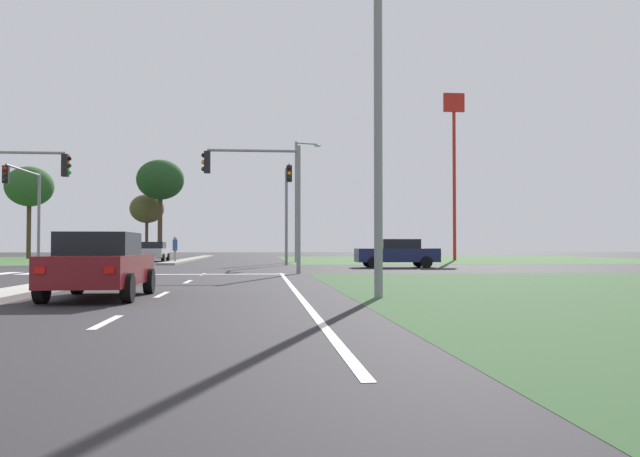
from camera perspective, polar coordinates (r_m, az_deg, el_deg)
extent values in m
plane|color=#282628|center=(36.31, -14.55, -3.37)|extent=(200.00, 200.00, 0.00)
cube|color=#385B2D|center=(63.42, 12.83, -2.57)|extent=(35.00, 35.00, 0.01)
cube|color=#ADA89E|center=(17.85, -24.56, -5.01)|extent=(1.20, 22.00, 0.14)
cube|color=gray|center=(61.10, -10.73, -2.56)|extent=(1.20, 36.00, 0.14)
cube|color=silver|center=(11.13, -17.73, -7.60)|extent=(0.14, 2.00, 0.01)
cube|color=silver|center=(17.02, -13.32, -5.50)|extent=(0.14, 2.00, 0.01)
cube|color=silver|center=(22.96, -11.20, -4.47)|extent=(0.14, 2.00, 0.01)
cube|color=silver|center=(28.93, -9.95, -3.87)|extent=(0.14, 2.00, 0.01)
cube|color=silver|center=(17.87, -2.12, -5.35)|extent=(0.14, 24.00, 0.01)
cube|color=silver|center=(28.91, -9.36, -3.87)|extent=(6.40, 0.50, 0.01)
cube|color=silver|center=(32.59, -25.23, -3.48)|extent=(0.70, 2.80, 0.01)
cube|color=silver|center=(32.22, -23.30, -3.52)|extent=(0.70, 2.80, 0.01)
cube|color=silver|center=(31.88, -21.33, -3.57)|extent=(0.70, 2.80, 0.01)
cube|color=silver|center=(31.58, -19.32, -3.60)|extent=(0.70, 2.80, 0.01)
cube|color=silver|center=(31.32, -17.28, -3.64)|extent=(0.70, 2.80, 0.01)
cube|color=maroon|center=(16.26, -18.18, -3.35)|extent=(1.76, 4.31, 0.67)
cube|color=black|center=(16.10, -18.29, -1.24)|extent=(1.55, 1.98, 0.52)
cube|color=red|center=(14.33, -22.76, -3.30)|extent=(0.20, 0.04, 0.14)
cube|color=red|center=(13.98, -17.51, -3.39)|extent=(0.20, 0.04, 0.14)
cylinder|color=black|center=(17.82, -19.96, -4.26)|extent=(0.22, 0.64, 0.64)
cylinder|color=black|center=(17.46, -14.35, -4.36)|extent=(0.22, 0.64, 0.64)
cylinder|color=black|center=(15.17, -22.63, -4.72)|extent=(0.22, 0.64, 0.64)
cylinder|color=black|center=(14.74, -16.06, -4.88)|extent=(0.22, 0.64, 0.64)
cube|color=#B7B7BC|center=(54.29, -13.98, -2.03)|extent=(1.85, 4.38, 0.71)
cube|color=black|center=(54.43, -13.95, -1.39)|extent=(1.63, 2.01, 0.52)
cube|color=red|center=(56.37, -12.93, -1.95)|extent=(0.20, 0.04, 0.14)
cube|color=red|center=(56.58, -14.35, -1.94)|extent=(0.20, 0.04, 0.14)
cylinder|color=black|center=(52.77, -13.22, -2.44)|extent=(0.22, 0.64, 0.64)
cylinder|color=black|center=(53.06, -15.21, -2.42)|extent=(0.22, 0.64, 0.64)
cylinder|color=black|center=(55.55, -12.82, -2.39)|extent=(0.22, 0.64, 0.64)
cylinder|color=black|center=(55.82, -14.71, -2.38)|extent=(0.22, 0.64, 0.64)
cube|color=#161E47|center=(37.83, 6.55, -2.27)|extent=(4.58, 1.85, 0.76)
cube|color=black|center=(37.86, 6.77, -1.30)|extent=(2.11, 1.63, 0.52)
cube|color=red|center=(37.69, 10.21, -2.15)|extent=(0.04, 0.20, 0.14)
cube|color=red|center=(39.04, 9.66, -2.13)|extent=(0.04, 0.20, 0.14)
cylinder|color=black|center=(36.65, 4.60, -2.89)|extent=(0.64, 0.22, 0.64)
cylinder|color=black|center=(38.48, 4.13, -2.83)|extent=(0.64, 0.22, 0.64)
cylinder|color=black|center=(37.26, 9.05, -2.86)|extent=(0.64, 0.22, 0.64)
cylinder|color=black|center=(39.06, 8.38, -2.80)|extent=(0.64, 0.22, 0.64)
cylinder|color=gray|center=(42.48, -2.88, 1.02)|extent=(0.18, 0.18, 6.17)
cylinder|color=gray|center=(40.76, -2.77, 5.13)|extent=(0.12, 3.92, 0.12)
cube|color=black|center=(38.75, -2.64, 4.69)|extent=(0.32, 0.26, 0.95)
sphere|color=#360503|center=(38.63, -2.63, 5.16)|extent=(0.20, 0.20, 0.20)
sphere|color=orange|center=(38.60, -2.63, 4.72)|extent=(0.20, 0.20, 0.20)
sphere|color=black|center=(38.56, -2.63, 4.27)|extent=(0.20, 0.20, 0.20)
cylinder|color=gray|center=(29.30, -1.84, 1.63)|extent=(0.18, 0.18, 5.62)
cylinder|color=gray|center=(29.50, -5.71, 6.61)|extent=(3.96, 0.12, 0.12)
cube|color=black|center=(29.52, -9.58, 5.59)|extent=(0.26, 0.32, 0.95)
sphere|color=#360503|center=(29.57, -9.89, 6.17)|extent=(0.20, 0.20, 0.20)
sphere|color=orange|center=(29.53, -9.89, 5.59)|extent=(0.20, 0.20, 0.20)
sphere|color=black|center=(29.50, -9.89, 5.01)|extent=(0.20, 0.20, 0.20)
cylinder|color=gray|center=(31.41, -25.52, 5.88)|extent=(5.26, 0.12, 0.12)
cube|color=black|center=(30.54, -20.88, 5.04)|extent=(0.26, 0.32, 0.95)
sphere|color=#360503|center=(30.53, -20.58, 5.61)|extent=(0.20, 0.20, 0.20)
sphere|color=#3A2405|center=(30.50, -20.59, 5.05)|extent=(0.20, 0.20, 0.20)
sphere|color=green|center=(30.46, -20.59, 4.49)|extent=(0.20, 0.20, 0.20)
cylinder|color=gray|center=(44.53, -22.82, 0.79)|extent=(0.18, 0.18, 5.81)
cylinder|color=gray|center=(42.15, -23.91, 4.55)|extent=(0.12, 5.44, 0.12)
cube|color=black|center=(39.54, -25.18, 4.19)|extent=(0.32, 0.26, 0.95)
sphere|color=red|center=(39.42, -25.26, 4.65)|extent=(0.20, 0.20, 0.20)
sphere|color=#3A2405|center=(39.39, -25.26, 4.21)|extent=(0.20, 0.20, 0.20)
sphere|color=black|center=(39.36, -25.27, 3.78)|extent=(0.20, 0.20, 0.20)
cylinder|color=gray|center=(15.92, 4.97, 9.01)|extent=(0.20, 0.20, 8.21)
cylinder|color=gray|center=(50.62, -2.04, 2.29)|extent=(0.20, 0.20, 9.12)
cylinder|color=gray|center=(51.39, -1.12, 7.23)|extent=(1.69, 0.56, 0.10)
ellipsoid|color=#B2B2A8|center=(51.67, -0.21, 7.07)|extent=(0.56, 0.28, 0.20)
cylinder|color=#9E8966|center=(48.80, -12.25, -2.29)|extent=(0.16, 0.16, 0.76)
cylinder|color=#335184|center=(48.80, -12.25, -1.38)|extent=(0.34, 0.34, 0.79)
sphere|color=tan|center=(48.80, -12.24, -0.79)|extent=(0.22, 0.22, 0.22)
cylinder|color=red|center=(58.50, 11.37, 3.58)|extent=(0.28, 0.28, 12.75)
cube|color=red|center=(59.57, 11.33, 10.47)|extent=(1.80, 0.30, 1.60)
torus|color=yellow|center=(59.62, 10.91, 10.46)|extent=(0.96, 0.16, 0.96)
torus|color=yellow|center=(59.84, 11.65, 10.42)|extent=(0.96, 0.16, 0.96)
cylinder|color=#423323|center=(71.01, -23.55, -0.04)|extent=(0.42, 0.42, 5.78)
ellipsoid|color=#285123|center=(71.23, -23.51, 3.30)|extent=(4.59, 4.59, 3.90)
cylinder|color=#423323|center=(69.76, -13.47, 0.27)|extent=(0.47, 0.47, 6.66)
ellipsoid|color=#1E421E|center=(70.06, -13.44, 4.07)|extent=(4.78, 4.78, 4.06)
cylinder|color=#423323|center=(73.55, -14.55, -0.77)|extent=(0.33, 0.33, 4.22)
ellipsoid|color=#4C4728|center=(73.65, -14.53, 1.65)|extent=(3.60, 3.60, 3.06)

